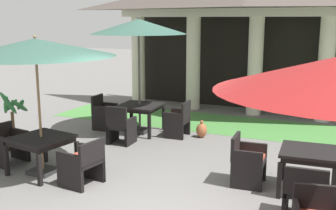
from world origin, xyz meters
name	(u,v)px	position (x,y,z in m)	size (l,w,h in m)	color
background_pavilion	(259,7)	(0.00, 7.49, 3.20)	(9.10, 2.53, 4.23)	beige
lawn_strip	(240,126)	(0.00, 5.81, 0.00)	(10.90, 2.16, 0.01)	#47843D
patio_table_near_foreground	(140,108)	(-2.17, 4.13, 0.63)	(1.06, 1.06, 0.72)	black
patio_umbrella_near_foreground	(139,28)	(-2.17, 4.13, 2.64)	(2.38, 2.38, 2.91)	#2D2D2D
patio_chair_near_foreground_west	(104,114)	(-3.21, 4.07, 0.41)	(0.52, 0.58, 0.89)	black
patio_chair_near_foreground_south	(121,127)	(-2.11, 3.08, 0.40)	(0.57, 0.56, 0.91)	black
patio_chair_near_foreground_east	(179,121)	(-1.12, 4.19, 0.40)	(0.54, 0.61, 0.88)	black
patio_table_mid_right	(309,156)	(2.15, 1.98, 0.64)	(0.98, 0.98, 0.74)	black
patio_chair_mid_right_west	(247,161)	(1.14, 1.90, 0.42)	(0.58, 0.63, 0.87)	black
patio_chair_mid_right_south	(306,193)	(2.22, 0.96, 0.40)	(0.65, 0.55, 0.83)	black
patio_table_far_back	(41,142)	(-2.49, 0.85, 0.61)	(1.11, 1.11, 0.71)	black
patio_umbrella_far_back	(35,48)	(-2.49, 0.85, 2.34)	(2.86, 2.86, 2.57)	#2D2D2D
patio_chair_far_back_east	(83,163)	(-1.46, 0.70, 0.40)	(0.66, 0.69, 0.82)	black
patio_chair_far_back_west	(7,144)	(-3.51, 1.00, 0.39)	(0.65, 0.69, 0.78)	black
potted_palm_left_edge	(14,132)	(-4.06, 1.76, 0.39)	(0.56, 0.60, 1.35)	#995638
terracotta_urn	(202,130)	(-0.58, 4.36, 0.18)	(0.26, 0.26, 0.43)	#9E5633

